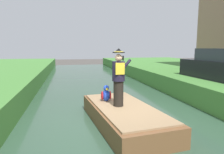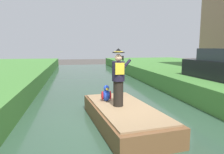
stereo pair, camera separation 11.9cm
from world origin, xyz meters
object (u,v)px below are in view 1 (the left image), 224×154
Objects in this scene: person_pirate at (119,78)px; boat at (124,115)px; parrot_plush at (106,94)px; parked_car_dark at (219,66)px.

boat is at bearing -36.97° from person_pirate.
person_pirate is 3.25× the size of parrot_plush.
boat is 2.37× the size of person_pirate.
boat is 6.31m from parked_car_dark.
parrot_plush is at bearing -162.99° from parked_car_dark.
boat is at bearing -154.99° from parked_car_dark.
parked_car_dark reaches higher than boat.
parrot_plush is at bearing 119.86° from boat.
parrot_plush is (-0.28, 0.69, -0.68)m from person_pirate.
parrot_plush is at bearing 98.25° from person_pirate.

